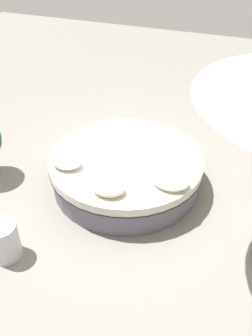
{
  "coord_description": "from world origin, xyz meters",
  "views": [
    {
      "loc": [
        -1.55,
        4.16,
        3.64
      ],
      "look_at": [
        0.0,
        0.0,
        0.31
      ],
      "focal_mm": 39.35,
      "sensor_mm": 36.0,
      "label": 1
    }
  ],
  "objects": [
    {
      "name": "throw_pillow_0",
      "position": [
        0.7,
        0.51,
        0.6
      ],
      "size": [
        0.43,
        0.34,
        0.18
      ],
      "primitive_type": "ellipsoid",
      "color": "white",
      "rests_on": "round_bed"
    },
    {
      "name": "round_bed",
      "position": [
        0.0,
        0.0,
        0.26
      ],
      "size": [
        2.29,
        2.29,
        0.51
      ],
      "color": "#595966",
      "rests_on": "ground_plane"
    },
    {
      "name": "side_table",
      "position": [
        0.9,
        1.83,
        0.25
      ],
      "size": [
        0.38,
        0.38,
        0.5
      ],
      "primitive_type": "cylinder",
      "color": "#B7B7BC",
      "rests_on": "ground_plane"
    },
    {
      "name": "throw_pillow_1",
      "position": [
        -0.06,
        0.82,
        0.58
      ],
      "size": [
        0.45,
        0.35,
        0.15
      ],
      "primitive_type": "ellipsoid",
      "color": "beige",
      "rests_on": "round_bed"
    },
    {
      "name": "throw_pillow_2",
      "position": [
        -0.78,
        0.41,
        0.58
      ],
      "size": [
        0.5,
        0.37,
        0.15
      ],
      "primitive_type": "ellipsoid",
      "color": "white",
      "rests_on": "round_bed"
    },
    {
      "name": "ground_plane",
      "position": [
        0.0,
        0.0,
        0.0
      ],
      "size": [
        16.0,
        16.0,
        0.0
      ],
      "primitive_type": "plane",
      "color": "gray"
    }
  ]
}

